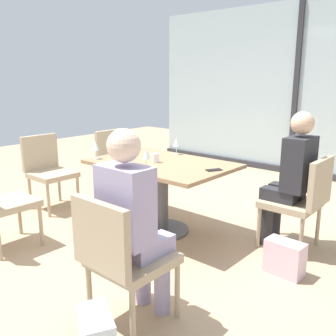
{
  "coord_description": "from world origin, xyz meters",
  "views": [
    {
      "loc": [
        2.4,
        -2.67,
        1.54
      ],
      "look_at": [
        0.0,
        0.1,
        0.65
      ],
      "focal_mm": 39.84,
      "sensor_mm": 36.0,
      "label": 1
    }
  ],
  "objects": [
    {
      "name": "wine_glass_1",
      "position": [
        0.07,
        -0.29,
        0.86
      ],
      "size": [
        0.07,
        0.07,
        0.18
      ],
      "color": "silver",
      "rests_on": "dining_table_main"
    },
    {
      "name": "window_wall_backdrop",
      "position": [
        0.0,
        3.2,
        1.21
      ],
      "size": [
        5.3,
        0.1,
        2.7
      ],
      "color": "#A5B7BC",
      "rests_on": "ground_plane"
    },
    {
      "name": "chair_front_right",
      "position": [
        0.83,
        -1.29,
        0.5
      ],
      "size": [
        0.46,
        0.5,
        0.87
      ],
      "color": "tan",
      "rests_on": "ground_plane"
    },
    {
      "name": "person_far_right",
      "position": [
        1.12,
        0.51,
        0.7
      ],
      "size": [
        0.39,
        0.34,
        1.26
      ],
      "color": "#28282D",
      "rests_on": "ground_plane"
    },
    {
      "name": "chair_far_right",
      "position": [
        1.23,
        0.51,
        0.5
      ],
      "size": [
        0.5,
        0.46,
        0.87
      ],
      "color": "tan",
      "rests_on": "ground_plane"
    },
    {
      "name": "dining_table_main",
      "position": [
        0.0,
        0.0,
        0.56
      ],
      "size": [
        1.38,
        0.92,
        0.73
      ],
      "color": "#997551",
      "rests_on": "ground_plane"
    },
    {
      "name": "chair_side_end",
      "position": [
        -1.53,
        -0.34,
        0.5
      ],
      "size": [
        0.5,
        0.46,
        0.87
      ],
      "color": "tan",
      "rests_on": "ground_plane"
    },
    {
      "name": "wine_glass_0",
      "position": [
        -0.6,
        -0.33,
        0.86
      ],
      "size": [
        0.07,
        0.07,
        0.18
      ],
      "color": "silver",
      "rests_on": "dining_table_main"
    },
    {
      "name": "ground_plane",
      "position": [
        0.0,
        0.0,
        0.0
      ],
      "size": [
        12.0,
        12.0,
        0.0
      ],
      "primitive_type": "plane",
      "color": "tan"
    },
    {
      "name": "coffee_cup",
      "position": [
        -0.03,
        -0.05,
        0.78
      ],
      "size": [
        0.08,
        0.08,
        0.09
      ],
      "primitive_type": "cylinder",
      "color": "white",
      "rests_on": "dining_table_main"
    },
    {
      "name": "cell_phone_on_table",
      "position": [
        0.59,
        0.06,
        0.73
      ],
      "size": [
        0.13,
        0.16,
        0.01
      ],
      "primitive_type": "cube",
      "rotation": [
        0.0,
        0.0,
        -0.47
      ],
      "color": "black",
      "rests_on": "dining_table_main"
    },
    {
      "name": "wine_glass_2",
      "position": [
        -0.54,
        -0.09,
        0.86
      ],
      "size": [
        0.07,
        0.07,
        0.18
      ],
      "color": "silver",
      "rests_on": "dining_table_main"
    },
    {
      "name": "chair_far_left",
      "position": [
        -1.23,
        0.51,
        0.5
      ],
      "size": [
        0.5,
        0.46,
        0.87
      ],
      "color": "tan",
      "rests_on": "ground_plane"
    },
    {
      "name": "person_front_right",
      "position": [
        0.83,
        -1.18,
        0.7
      ],
      "size": [
        0.34,
        0.39,
        1.26
      ],
      "color": "#9E93B7",
      "rests_on": "ground_plane"
    },
    {
      "name": "wine_glass_3",
      "position": [
        -0.13,
        0.39,
        0.86
      ],
      "size": [
        0.07,
        0.07,
        0.18
      ],
      "color": "silver",
      "rests_on": "dining_table_main"
    },
    {
      "name": "handbag_0",
      "position": [
        1.32,
        0.0,
        0.14
      ],
      "size": [
        0.31,
        0.18,
        0.28
      ],
      "primitive_type": "cube",
      "rotation": [
        0.0,
        0.0,
        -0.05
      ],
      "color": "beige",
      "rests_on": "ground_plane"
    }
  ]
}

